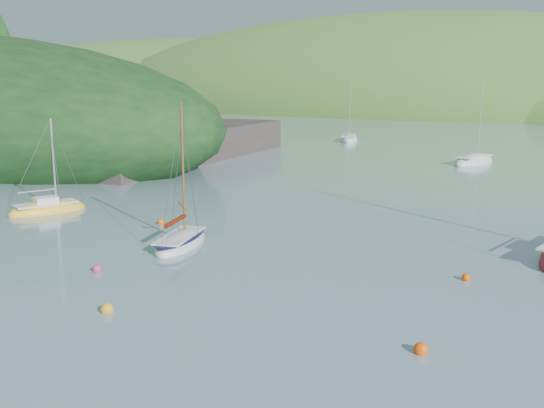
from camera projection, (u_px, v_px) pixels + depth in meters
The scene contains 6 objects.
ground at pixel (135, 303), 23.77m from camera, with size 700.00×700.00×0.00m, color slate.
daysailer_white at pixel (181, 242), 32.09m from camera, with size 3.60×5.56×8.03m.
sailboat_yellow at pixel (48, 210), 40.18m from camera, with size 3.45×5.46×6.76m.
distant_sloop_a at pixel (474, 162), 63.85m from camera, with size 3.72×7.36×10.03m.
distant_sloop_c at pixel (349, 140), 88.17m from camera, with size 5.12×7.42×10.03m.
mooring_buoys at pixel (227, 286), 25.42m from camera, with size 19.98×12.09×0.49m.
Camera 1 is at (17.02, -15.71, 8.54)m, focal length 40.00 mm.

